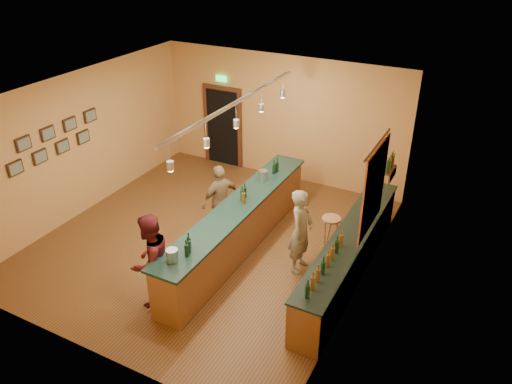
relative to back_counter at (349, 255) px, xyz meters
The scene contains 17 objects.
floor 3.01m from the back_counter, behind, with size 7.00×7.00×0.00m, color #563118.
ceiling 4.03m from the back_counter, behind, with size 6.50×7.00×0.02m, color silver.
wall_back 4.59m from the back_counter, 131.80° to the left, with size 6.50×0.02×3.20m, color tan.
wall_front 4.86m from the back_counter, 128.91° to the right, with size 6.50×0.02×3.20m, color tan.
wall_left 6.32m from the back_counter, behind, with size 0.02×7.00×3.20m, color tan.
wall_right 1.16m from the back_counter, 32.52° to the right, with size 0.02×7.00×3.20m, color tan.
doorway 5.75m from the back_counter, 144.79° to the left, with size 1.15×0.09×2.48m.
tapestry 1.41m from the back_counter, 40.29° to the left, with size 0.03×1.40×1.60m, color #A82921.
bottle_shelf 2.10m from the back_counter, 83.32° to the left, with size 0.17×0.55×0.54m.
picture_grid 6.42m from the back_counter, behind, with size 0.06×2.20×0.70m, color #382111, non-canonical shape.
back_counter is the anchor object (origin of this frame).
tasting_bar 2.27m from the back_counter, behind, with size 0.74×5.10×1.38m.
pendant_track 3.37m from the back_counter, behind, with size 0.11×4.60×0.50m.
bartender 0.99m from the back_counter, 168.21° to the right, with size 0.62×0.41×1.70m, color gray.
customer_a 3.62m from the back_counter, 141.32° to the right, with size 0.84×0.66×1.74m, color #59191E.
customer_b 2.95m from the back_counter, behind, with size 0.92×0.38×1.57m, color #997A51.
bar_stool 0.88m from the back_counter, 132.83° to the left, with size 0.38×0.38×0.78m.
Camera 1 is at (4.95, -7.37, 5.95)m, focal length 35.00 mm.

